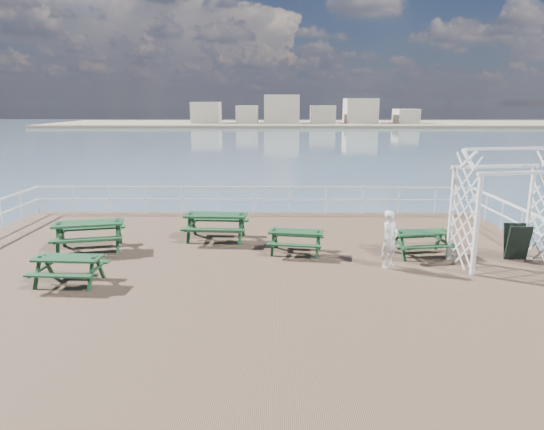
{
  "coord_description": "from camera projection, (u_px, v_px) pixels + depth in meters",
  "views": [
    {
      "loc": [
        0.98,
        -12.5,
        4.37
      ],
      "look_at": [
        0.81,
        1.68,
        1.1
      ],
      "focal_mm": 32.0,
      "sensor_mm": 36.0,
      "label": 1
    }
  ],
  "objects": [
    {
      "name": "picnic_table_c",
      "position": [
        296.0,
        237.0,
        14.41
      ],
      "size": [
        1.77,
        1.51,
        0.77
      ],
      "rotation": [
        0.0,
        0.0,
        -0.16
      ],
      "color": "#13361B",
      "rests_on": "ground"
    },
    {
      "name": "ground",
      "position": [
        242.0,
        273.0,
        13.21
      ],
      "size": [
        18.0,
        14.0,
        0.3
      ],
      "primitive_type": "cube",
      "color": "brown",
      "rests_on": "ground"
    },
    {
      "name": "picnic_table_a",
      "position": [
        89.0,
        230.0,
        14.7
      ],
      "size": [
        2.34,
        2.05,
        0.98
      ],
      "rotation": [
        0.0,
        0.0,
        0.24
      ],
      "color": "#13361B",
      "rests_on": "ground"
    },
    {
      "name": "trellis_arbor",
      "position": [
        505.0,
        214.0,
        13.15
      ],
      "size": [
        2.79,
        1.77,
        3.25
      ],
      "rotation": [
        0.0,
        0.0,
        0.15
      ],
      "color": "silver",
      "rests_on": "ground"
    },
    {
      "name": "picnic_table_b",
      "position": [
        216.0,
        221.0,
        15.83
      ],
      "size": [
        2.07,
        1.71,
        0.97
      ],
      "rotation": [
        0.0,
        0.0,
        -0.05
      ],
      "color": "#13361B",
      "rests_on": "ground"
    },
    {
      "name": "sea_backdrop",
      "position": [
        317.0,
        120.0,
        143.76
      ],
      "size": [
        300.0,
        300.0,
        9.2
      ],
      "color": "#425B70",
      "rests_on": "ground"
    },
    {
      "name": "picnic_table_e",
      "position": [
        422.0,
        238.0,
        14.21
      ],
      "size": [
        1.87,
        1.6,
        0.81
      ],
      "rotation": [
        0.0,
        0.0,
        0.16
      ],
      "color": "#13361B",
      "rests_on": "ground"
    },
    {
      "name": "person",
      "position": [
        390.0,
        239.0,
        13.1
      ],
      "size": [
        0.68,
        0.65,
        1.57
      ],
      "primitive_type": "imported",
      "rotation": [
        0.0,
        0.0,
        0.66
      ],
      "color": "silver",
      "rests_on": "ground"
    },
    {
      "name": "sandwich_board",
      "position": [
        517.0,
        242.0,
        13.81
      ],
      "size": [
        0.63,
        0.47,
        1.04
      ],
      "rotation": [
        0.0,
        0.0,
        -0.0
      ],
      "color": "black",
      "rests_on": "ground"
    },
    {
      "name": "picnic_table_d",
      "position": [
        69.0,
        264.0,
        11.95
      ],
      "size": [
        1.67,
        1.37,
        0.78
      ],
      "rotation": [
        0.0,
        0.0,
        -0.05
      ],
      "color": "#13361B",
      "rests_on": "ground"
    },
    {
      "name": "railing",
      "position": [
        245.0,
        216.0,
        15.48
      ],
      "size": [
        17.77,
        13.76,
        1.1
      ],
      "color": "silver",
      "rests_on": "ground"
    }
  ]
}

